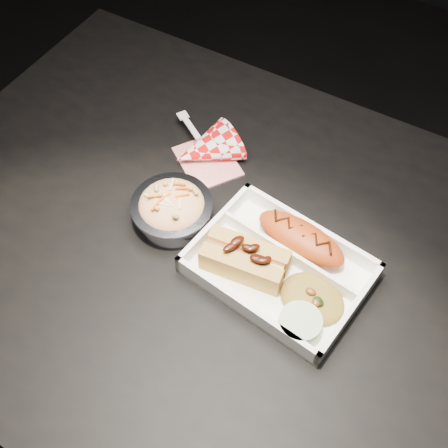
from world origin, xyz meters
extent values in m
cube|color=black|center=(0.00, 0.00, -0.03)|extent=(4.00, 4.00, 0.05)
cube|color=black|center=(0.00, 0.00, 0.73)|extent=(1.20, 0.80, 0.03)
cylinder|color=black|center=(-0.55, 0.35, 0.36)|extent=(0.05, 0.05, 0.72)
cube|color=white|center=(0.05, 0.00, 0.75)|extent=(0.27, 0.21, 0.01)
cube|color=white|center=(0.06, 0.08, 0.77)|extent=(0.25, 0.04, 0.04)
cube|color=white|center=(0.04, -0.09, 0.77)|extent=(0.25, 0.04, 0.04)
cube|color=white|center=(-0.07, 0.01, 0.77)|extent=(0.03, 0.18, 0.04)
cube|color=white|center=(0.17, -0.02, 0.77)|extent=(0.03, 0.18, 0.04)
cube|color=white|center=(0.05, 0.02, 0.77)|extent=(0.23, 0.04, 0.03)
ellipsoid|color=#A53C10|center=(0.05, 0.05, 0.78)|extent=(0.16, 0.08, 0.04)
cube|color=#BB8E3F|center=(0.00, -0.04, 0.78)|extent=(0.13, 0.04, 0.04)
cube|color=#BB8E3F|center=(0.00, -0.01, 0.78)|extent=(0.13, 0.04, 0.04)
cylinder|color=brown|center=(0.00, -0.02, 0.79)|extent=(0.12, 0.04, 0.03)
ellipsoid|color=olive|center=(0.11, -0.02, 0.77)|extent=(0.11, 0.09, 0.03)
cylinder|color=#AAC796|center=(0.11, -0.07, 0.77)|extent=(0.06, 0.06, 0.03)
cylinder|color=silver|center=(-0.15, 0.00, 0.77)|extent=(0.11, 0.11, 0.04)
cylinder|color=silver|center=(-0.15, 0.00, 0.79)|extent=(0.13, 0.13, 0.01)
ellipsoid|color=beige|center=(-0.15, 0.00, 0.79)|extent=(0.10, 0.10, 0.04)
cube|color=red|center=(-0.16, 0.13, 0.75)|extent=(0.14, 0.14, 0.00)
cone|color=red|center=(-0.17, 0.14, 0.77)|extent=(0.14, 0.15, 0.10)
cube|color=white|center=(-0.22, 0.17, 0.77)|extent=(0.06, 0.04, 0.00)
cube|color=white|center=(-0.25, 0.19, 0.77)|extent=(0.02, 0.02, 0.00)
camera|label=1|loc=(0.19, -0.41, 1.48)|focal=45.00mm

